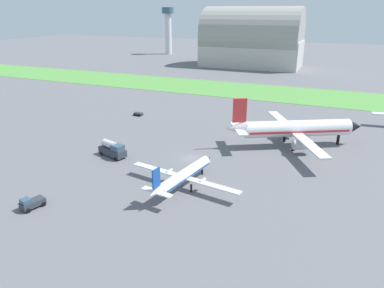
{
  "coord_description": "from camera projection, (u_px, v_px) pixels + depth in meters",
  "views": [
    {
      "loc": [
        26.76,
        -62.51,
        29.0
      ],
      "look_at": [
        0.04,
        0.58,
        3.0
      ],
      "focal_mm": 33.16,
      "sensor_mm": 36.0,
      "label": 1
    }
  ],
  "objects": [
    {
      "name": "airplane_midfield_jet",
      "position": [
        294.0,
        129.0,
        79.2
      ],
      "size": [
        29.16,
        29.21,
        11.32
      ],
      "rotation": [
        0.0,
        0.0,
        0.5
      ],
      "color": "white",
      "rests_on": "ground_plane"
    },
    {
      "name": "airplane_foreground_turboprop",
      "position": [
        184.0,
        175.0,
        60.89
      ],
      "size": [
        21.54,
        18.52,
        6.48
      ],
      "rotation": [
        0.0,
        0.0,
        1.4
      ],
      "color": "silver",
      "rests_on": "ground_plane"
    },
    {
      "name": "fuel_truck_by_runway",
      "position": [
        113.0,
        149.0,
        74.37
      ],
      "size": [
        6.91,
        4.16,
        3.29
      ],
      "rotation": [
        0.0,
        0.0,
        5.99
      ],
      "color": "#2D333D",
      "rests_on": "ground_plane"
    },
    {
      "name": "hangar_distant",
      "position": [
        252.0,
        41.0,
        189.0
      ],
      "size": [
        51.95,
        28.33,
        30.77
      ],
      "color": "#BCB7B2",
      "rests_on": "ground_plane"
    },
    {
      "name": "grass_taxiway_strip",
      "position": [
        263.0,
        92.0,
        133.27
      ],
      "size": [
        360.0,
        28.0,
        0.08
      ],
      "primitive_type": "cube",
      "color": "#549342",
      "rests_on": "ground_plane"
    },
    {
      "name": "pushback_tug_near_gate",
      "position": [
        31.0,
        203.0,
        55.03
      ],
      "size": [
        2.83,
        3.95,
        1.95
      ],
      "rotation": [
        0.0,
        0.0,
        4.45
      ],
      "color": "#2D333D",
      "rests_on": "ground_plane"
    },
    {
      "name": "control_tower",
      "position": [
        168.0,
        26.0,
        241.9
      ],
      "size": [
        8.0,
        8.0,
        30.66
      ],
      "color": "silver",
      "rests_on": "ground_plane"
    },
    {
      "name": "ground_plane",
      "position": [
        191.0,
        158.0,
        73.86
      ],
      "size": [
        600.0,
        600.0,
        0.0
      ],
      "primitive_type": "plane",
      "color": "slate"
    },
    {
      "name": "baggage_cart_midfield",
      "position": [
        138.0,
        114.0,
        103.49
      ],
      "size": [
        2.41,
        1.76,
        0.9
      ],
      "rotation": [
        0.0,
        0.0,
        3.15
      ],
      "color": "#2D333D",
      "rests_on": "ground_plane"
    }
  ]
}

